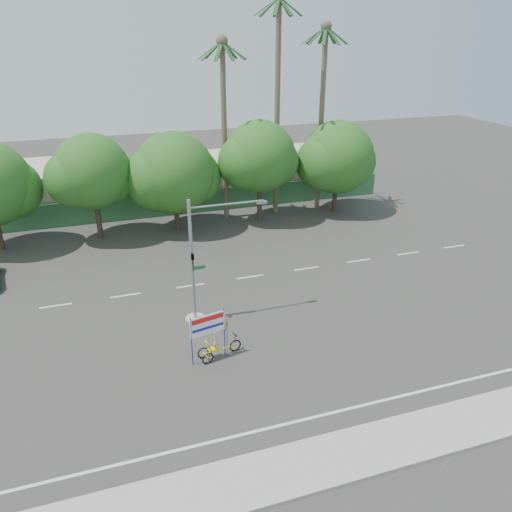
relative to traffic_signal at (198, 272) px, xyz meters
name	(u,v)px	position (x,y,z in m)	size (l,w,h in m)	color
ground	(260,351)	(2.20, -3.98, -2.92)	(120.00, 120.00, 0.00)	#33302D
sidewalk_near	(325,461)	(2.20, -11.48, -2.86)	(50.00, 2.40, 0.12)	gray
fence	(181,203)	(2.20, 17.52, -1.92)	(38.00, 0.08, 2.00)	#336B3D
building_left	(59,188)	(-7.80, 22.02, -0.92)	(12.00, 8.00, 4.00)	beige
building_right	(253,174)	(10.20, 22.02, -1.12)	(14.00, 8.00, 3.60)	beige
tree_left	(92,174)	(-4.85, 14.02, 2.14)	(6.66, 5.60, 8.07)	#473828
tree_center	(173,175)	(1.14, 14.02, 1.55)	(7.62, 6.40, 7.85)	#473828
tree_right	(259,159)	(8.15, 14.02, 2.32)	(6.90, 5.80, 8.36)	#473828
tree_far_right	(337,160)	(15.15, 14.02, 1.73)	(7.38, 6.20, 7.94)	#473828
palm_tall	(278,88)	(10.20, 15.52, 7.55)	(3.73, 3.79, 17.45)	#70604C
palm_mid	(322,100)	(14.20, 15.52, 6.48)	(3.73, 3.79, 15.45)	#70604C
palm_short	(224,112)	(5.70, 15.52, 5.94)	(3.73, 3.79, 14.45)	#70604C
traffic_signal	(198,272)	(0.00, 0.00, 0.00)	(4.72, 1.10, 7.00)	gray
trike_billboard	(213,339)	(-0.17, -3.80, -1.85)	(2.65, 0.92, 2.65)	black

